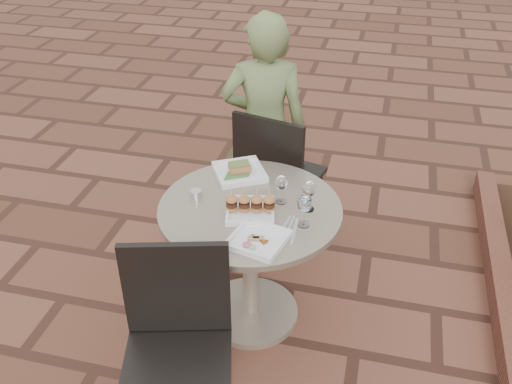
% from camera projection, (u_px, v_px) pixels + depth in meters
% --- Properties ---
extents(ground, '(60.00, 60.00, 0.00)m').
position_uv_depth(ground, '(201.00, 324.00, 3.11)').
color(ground, brown).
rests_on(ground, ground).
extents(cafe_table, '(0.90, 0.90, 0.73)m').
position_uv_depth(cafe_table, '(250.00, 246.00, 2.91)').
color(cafe_table, gray).
rests_on(cafe_table, ground).
extents(chair_far, '(0.53, 0.53, 0.93)m').
position_uv_depth(chair_far, '(275.00, 170.00, 3.42)').
color(chair_far, black).
rests_on(chair_far, ground).
extents(chair_near, '(0.54, 0.54, 0.93)m').
position_uv_depth(chair_near, '(177.00, 333.00, 2.33)').
color(chair_near, black).
rests_on(chair_near, ground).
extents(diner, '(0.59, 0.46, 1.44)m').
position_uv_depth(diner, '(264.00, 129.00, 3.49)').
color(diner, '#5B6C3B').
rests_on(diner, ground).
extents(plate_salmon, '(0.34, 0.34, 0.07)m').
position_uv_depth(plate_salmon, '(239.00, 171.00, 3.02)').
color(plate_salmon, white).
rests_on(plate_salmon, cafe_table).
extents(plate_sliders, '(0.27, 0.27, 0.15)m').
position_uv_depth(plate_sliders, '(250.00, 207.00, 2.71)').
color(plate_sliders, white).
rests_on(plate_sliders, cafe_table).
extents(plate_tuna, '(0.28, 0.28, 0.03)m').
position_uv_depth(plate_tuna, '(258.00, 239.00, 2.54)').
color(plate_tuna, white).
rests_on(plate_tuna, cafe_table).
extents(wine_glass_right, '(0.07, 0.07, 0.16)m').
position_uv_depth(wine_glass_right, '(305.00, 204.00, 2.59)').
color(wine_glass_right, white).
rests_on(wine_glass_right, cafe_table).
extents(wine_glass_mid, '(0.06, 0.06, 0.15)m').
position_uv_depth(wine_glass_mid, '(282.00, 183.00, 2.75)').
color(wine_glass_mid, white).
rests_on(wine_glass_mid, cafe_table).
extents(wine_glass_far, '(0.07, 0.07, 0.16)m').
position_uv_depth(wine_glass_far, '(309.00, 190.00, 2.70)').
color(wine_glass_far, white).
rests_on(wine_glass_far, cafe_table).
extents(steel_ramekin, '(0.06, 0.06, 0.04)m').
position_uv_depth(steel_ramekin, '(196.00, 194.00, 2.83)').
color(steel_ramekin, silver).
rests_on(steel_ramekin, cafe_table).
extents(cutlery_set, '(0.10, 0.22, 0.00)m').
position_uv_depth(cutlery_set, '(289.00, 230.00, 2.62)').
color(cutlery_set, silver).
rests_on(cutlery_set, cafe_table).
extents(planter_curb, '(0.12, 3.00, 0.15)m').
position_uv_depth(planter_curb, '(508.00, 327.00, 2.99)').
color(planter_curb, brown).
rests_on(planter_curb, ground).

